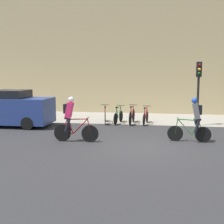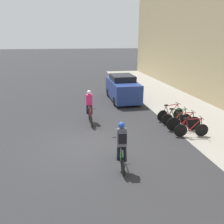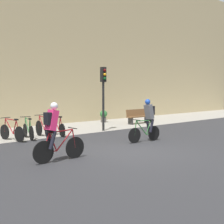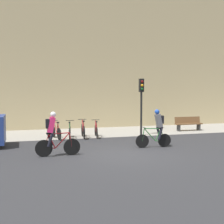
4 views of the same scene
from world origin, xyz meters
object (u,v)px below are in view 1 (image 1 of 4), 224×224
Objects in this scene: parked_car at (9,109)px; parked_bike_1 at (118,116)px; cyclist_pink at (71,118)px; parked_bike_0 at (105,116)px; cyclist_grey at (194,118)px; traffic_light_pole at (199,81)px; parked_bike_3 at (146,117)px; parked_bike_2 at (132,116)px.

parked_bike_1 is at bearing 16.82° from parked_car.
parked_bike_0 is at bearing 82.71° from cyclist_pink.
cyclist_grey is 3.98m from traffic_light_pole.
cyclist_pink is at bearing -172.31° from cyclist_grey.
cyclist_grey is (4.76, 0.64, 0.00)m from cyclist_pink.
parked_bike_3 is at bearing 177.81° from traffic_light_pole.
cyclist_pink is 5.26m from parked_bike_3.
parked_bike_0 is 0.39× the size of parked_car.
parked_bike_0 is at bearing 178.80° from traffic_light_pole.
cyclist_pink is 1.07× the size of parked_bike_0.
parked_bike_0 is at bearing -180.00° from parked_bike_3.
parked_bike_0 is 0.51× the size of traffic_light_pole.
parked_car is (-9.53, -1.53, -1.38)m from traffic_light_pole.
parked_bike_0 is 4.98m from parked_car.
parked_bike_1 is 5.68m from parked_car.
parked_bike_2 is at bearing 14.91° from parked_car.
cyclist_pink is 4.66m from parked_bike_1.
cyclist_pink reaches higher than parked_bike_0.
parked_bike_2 is (-2.72, 3.79, -0.53)m from cyclist_grey.
parked_bike_0 is 1.05× the size of parked_bike_3.
parked_car reaches higher than cyclist_pink.
parked_bike_1 is at bearing 132.35° from cyclist_grey.
parked_bike_2 is at bearing 178.27° from traffic_light_pole.
parked_bike_3 is 7.09m from parked_car.
parked_bike_1 is at bearing 0.03° from parked_bike_0.
parked_bike_2 is at bearing 179.92° from parked_bike_3.
parked_bike_2 is at bearing 0.04° from parked_bike_0.
parked_car is at bearing -163.18° from parked_bike_1.
parked_bike_1 is at bearing 73.68° from cyclist_pink.
parked_bike_0 is at bearing 19.26° from parked_car.
parked_bike_3 is at bearing 117.67° from cyclist_grey.
cyclist_grey is at bearing -54.33° from parked_bike_2.
cyclist_pink is 4.51m from parked_bike_0.
traffic_light_pole is (4.12, -0.10, 1.89)m from parked_bike_1.
cyclist_grey is at bearing 7.69° from cyclist_pink.
parked_bike_2 is 6.38m from parked_car.
parked_car reaches higher than parked_bike_2.
parked_bike_2 is at bearing 65.37° from cyclist_pink.
cyclist_grey is 9.13m from parked_car.
parked_bike_0 is 0.73m from parked_bike_1.
cyclist_pink is 1.03× the size of parked_bike_2.
parked_car is (-4.68, -1.64, 0.50)m from parked_bike_0.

